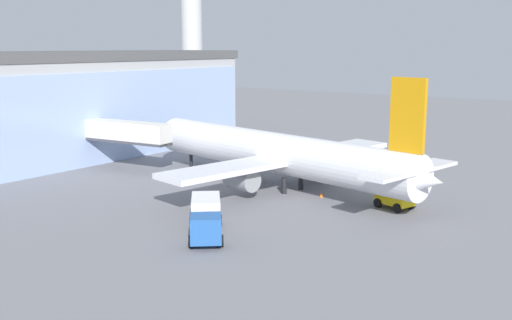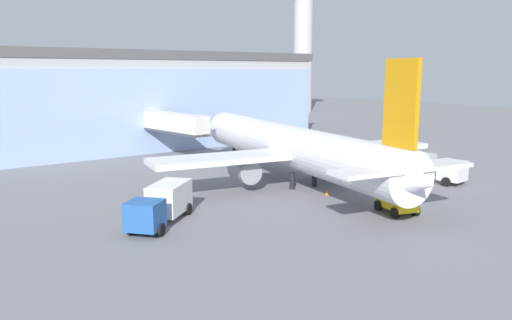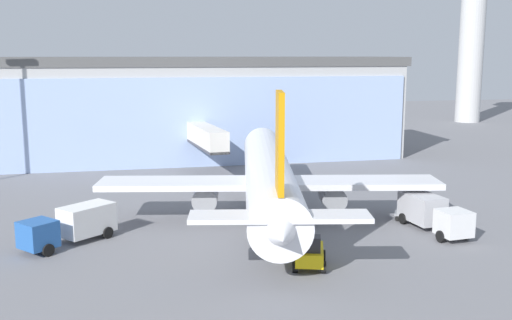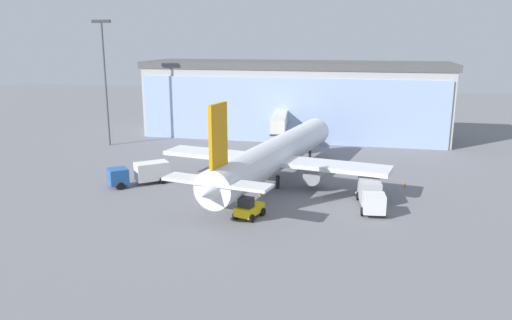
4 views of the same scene
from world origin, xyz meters
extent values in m
plane|color=slate|center=(0.00, 0.00, 0.00)|extent=(240.00, 240.00, 0.00)
cube|color=#ADADAD|center=(0.00, 34.95, 6.18)|extent=(53.83, 14.42, 12.35)
cube|color=#9BB3E0|center=(-0.11, 28.01, 5.56)|extent=(52.55, 1.13, 11.12)
cube|color=#515151|center=(0.00, 34.95, 12.95)|extent=(54.91, 14.71, 1.20)
cube|color=silver|center=(-0.88, 24.00, 4.48)|extent=(3.64, 14.34, 2.40)
cube|color=#3F3F47|center=(-0.88, 24.00, 3.43)|extent=(3.69, 14.34, 0.30)
cylinder|color=#4C4C51|center=(-1.43, 29.29, 1.64)|extent=(0.70, 0.70, 3.28)
cylinder|color=#59595E|center=(-29.47, 20.19, 10.01)|extent=(0.36, 0.36, 20.02)
cube|color=#333338|center=(-29.47, 20.19, 20.27)|extent=(3.20, 0.40, 0.50)
cylinder|color=silver|center=(1.93, 4.04, 3.62)|extent=(10.84, 34.05, 4.04)
cone|color=silver|center=(5.37, 20.66, 3.62)|extent=(4.56, 3.76, 4.04)
cone|color=silver|center=(-1.52, -12.58, 3.62)|extent=(4.37, 4.65, 3.63)
cube|color=silver|center=(1.58, 2.38, 3.21)|extent=(28.84, 9.91, 0.50)
cube|color=silver|center=(-1.31, -11.60, 4.22)|extent=(11.26, 4.58, 0.30)
cube|color=orange|center=(-1.21, -11.11, 8.69)|extent=(1.00, 3.21, 6.11)
cylinder|color=gray|center=(-3.63, 3.97, 1.86)|extent=(2.71, 3.56, 2.10)
cylinder|color=gray|center=(7.00, 1.77, 1.86)|extent=(2.71, 3.56, 2.10)
cylinder|color=black|center=(0.19, 1.65, 0.80)|extent=(0.50, 0.50, 1.60)
cylinder|color=black|center=(2.57, 1.15, 0.80)|extent=(0.50, 0.50, 1.60)
cylinder|color=black|center=(4.76, 17.72, 0.80)|extent=(0.40, 0.40, 1.60)
cube|color=#2659A5|center=(-16.44, -2.37, 1.40)|extent=(3.10, 3.10, 1.90)
cube|color=white|center=(-13.21, 0.33, 1.55)|extent=(4.48, 4.25, 2.20)
cylinder|color=black|center=(-15.73, -3.21, 0.45)|extent=(0.88, 0.81, 0.90)
cylinder|color=black|center=(-17.14, -1.52, 0.45)|extent=(0.88, 0.81, 0.90)
cylinder|color=black|center=(-11.74, 0.12, 0.45)|extent=(0.88, 0.81, 0.90)
cylinder|color=black|center=(-13.15, 1.81, 0.45)|extent=(0.88, 0.81, 0.90)
cube|color=silver|center=(13.68, -6.39, 1.40)|extent=(2.39, 2.39, 1.90)
cube|color=#B2B2B7|center=(13.30, -2.21, 1.55)|extent=(2.56, 4.18, 2.20)
cylinder|color=black|center=(14.78, -6.29, 0.45)|extent=(0.38, 0.92, 0.90)
cylinder|color=black|center=(12.59, -6.49, 0.45)|extent=(0.38, 0.92, 0.90)
cylinder|color=black|center=(14.30, -1.11, 0.45)|extent=(0.38, 0.92, 0.90)
cylinder|color=black|center=(12.11, -1.32, 0.45)|extent=(0.38, 0.92, 0.90)
cube|color=gray|center=(13.37, -0.36, 0.52)|extent=(3.22, 2.75, 0.16)
cylinder|color=black|center=(12.05, -0.45, 0.22)|extent=(0.44, 0.32, 0.44)
cylinder|color=gray|center=(12.05, -0.45, 1.05)|extent=(0.08, 0.08, 0.90)
cylinder|color=black|center=(12.74, 0.81, 0.22)|extent=(0.44, 0.32, 0.44)
cylinder|color=gray|center=(12.74, 0.81, 1.05)|extent=(0.08, 0.08, 0.90)
cylinder|color=black|center=(14.01, -1.54, 0.22)|extent=(0.44, 0.32, 0.44)
cylinder|color=gray|center=(14.01, -1.54, 1.05)|extent=(0.08, 0.08, 0.90)
cylinder|color=black|center=(14.70, -0.28, 0.22)|extent=(0.44, 0.32, 0.44)
cylinder|color=gray|center=(14.70, -0.28, 1.05)|extent=(0.08, 0.08, 0.90)
cube|color=yellow|center=(1.38, -9.27, 0.85)|extent=(2.72, 3.60, 0.90)
cube|color=#26262B|center=(1.18, -9.87, 1.80)|extent=(1.64, 1.39, 1.00)
cylinder|color=black|center=(0.88, -7.92, 0.40)|extent=(0.58, 0.87, 0.80)
cylinder|color=black|center=(2.59, -8.49, 0.40)|extent=(0.58, 0.87, 0.80)
cylinder|color=black|center=(0.18, -10.05, 0.40)|extent=(0.58, 0.87, 0.80)
cylinder|color=black|center=(1.88, -10.61, 0.40)|extent=(0.58, 0.87, 0.80)
cone|color=orange|center=(1.09, -2.02, 0.28)|extent=(0.36, 0.36, 0.55)
cone|color=orange|center=(17.65, 4.82, 0.28)|extent=(0.36, 0.36, 0.55)
camera|label=1|loc=(-47.85, -29.00, 14.23)|focal=42.00mm
camera|label=2|loc=(-29.97, -32.43, 10.94)|focal=35.00mm
camera|label=3|loc=(-10.58, -45.35, 13.89)|focal=42.00mm
camera|label=4|loc=(11.79, -55.83, 17.68)|focal=35.00mm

